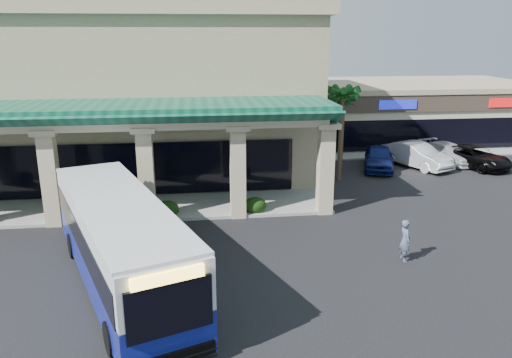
{
  "coord_description": "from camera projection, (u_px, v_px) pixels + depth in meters",
  "views": [
    {
      "loc": [
        -0.65,
        -18.74,
        8.99
      ],
      "look_at": [
        2.32,
        4.41,
        2.2
      ],
      "focal_mm": 35.0,
      "sensor_mm": 36.0,
      "label": 1
    }
  ],
  "objects": [
    {
      "name": "ground",
      "position": [
        214.0,
        262.0,
        20.44
      ],
      "size": [
        110.0,
        110.0,
        0.0
      ],
      "primitive_type": "plane",
      "color": "black"
    },
    {
      "name": "main_building",
      "position": [
        80.0,
        86.0,
        33.12
      ],
      "size": [
        30.8,
        14.8,
        11.35
      ],
      "primitive_type": null,
      "color": "tan",
      "rests_on": "ground"
    },
    {
      "name": "arcade",
      "position": [
        47.0,
        161.0,
        25.14
      ],
      "size": [
        30.0,
        6.2,
        5.7
      ],
      "primitive_type": null,
      "color": "#0C4D39",
      "rests_on": "ground"
    },
    {
      "name": "strip_mall",
      "position": [
        401.0,
        110.0,
        44.81
      ],
      "size": [
        22.5,
        12.5,
        4.9
      ],
      "primitive_type": null,
      "color": "beige",
      "rests_on": "ground"
    },
    {
      "name": "palm_0",
      "position": [
        341.0,
        129.0,
        31.03
      ],
      "size": [
        2.4,
        2.4,
        6.6
      ],
      "primitive_type": null,
      "color": "#114013",
      "rests_on": "ground"
    },
    {
      "name": "palm_1",
      "position": [
        342.0,
        127.0,
        34.12
      ],
      "size": [
        2.4,
        2.4,
        5.8
      ],
      "primitive_type": null,
      "color": "#114013",
      "rests_on": "ground"
    },
    {
      "name": "broadleaf_tree",
      "position": [
        298.0,
        122.0,
        38.78
      ],
      "size": [
        2.6,
        2.6,
        4.81
      ],
      "primitive_type": null,
      "color": "black",
      "rests_on": "ground"
    },
    {
      "name": "transit_bus",
      "position": [
        120.0,
        244.0,
        18.04
      ],
      "size": [
        6.79,
        12.22,
        3.35
      ],
      "primitive_type": null,
      "rotation": [
        0.0,
        0.0,
        0.35
      ],
      "color": "navy",
      "rests_on": "ground"
    },
    {
      "name": "pedestrian",
      "position": [
        405.0,
        240.0,
        20.36
      ],
      "size": [
        0.44,
        0.66,
        1.78
      ],
      "primitive_type": "imported",
      "rotation": [
        0.0,
        0.0,
        1.6
      ],
      "color": "#4B536D",
      "rests_on": "ground"
    },
    {
      "name": "car_silver",
      "position": [
        379.0,
        158.0,
        34.29
      ],
      "size": [
        3.38,
        5.12,
        1.62
      ],
      "primitive_type": "imported",
      "rotation": [
        0.0,
        0.0,
        -0.34
      ],
      "color": "navy",
      "rests_on": "ground"
    },
    {
      "name": "car_white",
      "position": [
        416.0,
        155.0,
        34.84
      ],
      "size": [
        3.83,
        5.51,
        1.72
      ],
      "primitive_type": "imported",
      "rotation": [
        0.0,
        0.0,
        0.43
      ],
      "color": "silver",
      "rests_on": "ground"
    },
    {
      "name": "car_red",
      "position": [
        448.0,
        153.0,
        36.19
      ],
      "size": [
        3.22,
        5.16,
        1.4
      ],
      "primitive_type": "imported",
      "rotation": [
        0.0,
        0.0,
        0.28
      ],
      "color": "silver",
      "rests_on": "ground"
    },
    {
      "name": "car_gray",
      "position": [
        474.0,
        157.0,
        34.91
      ],
      "size": [
        4.21,
        5.79,
        1.46
      ],
      "primitive_type": "imported",
      "rotation": [
        0.0,
        0.0,
        0.38
      ],
      "color": "black",
      "rests_on": "ground"
    }
  ]
}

